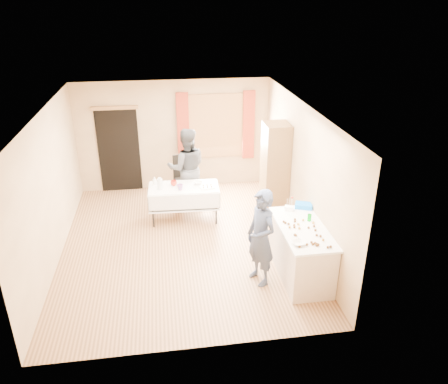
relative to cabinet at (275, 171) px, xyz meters
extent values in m
cube|color=#9E7047|center=(-1.99, -0.91, -1.02)|extent=(4.50, 5.50, 0.02)
cube|color=white|center=(-1.99, -0.91, 1.60)|extent=(4.50, 5.50, 0.02)
cube|color=tan|center=(-1.99, 1.85, 0.29)|extent=(4.50, 0.02, 2.60)
cube|color=tan|center=(-1.99, -3.67, 0.29)|extent=(4.50, 0.02, 2.60)
cube|color=tan|center=(-4.25, -0.91, 0.29)|extent=(0.02, 5.50, 2.60)
cube|color=tan|center=(0.27, -0.91, 0.29)|extent=(0.02, 5.50, 2.60)
cube|color=olive|center=(-0.99, 1.81, 0.49)|extent=(1.32, 0.06, 1.52)
cube|color=white|center=(-0.99, 1.79, 0.49)|extent=(1.20, 0.02, 1.40)
cube|color=maroon|center=(-1.77, 1.76, 0.49)|extent=(0.28, 0.06, 1.65)
cube|color=maroon|center=(-0.21, 1.76, 0.49)|extent=(0.28, 0.06, 1.65)
cube|color=black|center=(-3.29, 1.82, -0.01)|extent=(0.95, 0.04, 2.00)
cube|color=olive|center=(-3.29, 1.79, 1.01)|extent=(1.05, 0.06, 0.08)
cube|color=brown|center=(0.00, 0.00, 0.00)|extent=(0.50, 0.60, 2.02)
cube|color=beige|center=(-0.10, -2.22, -0.58)|extent=(0.69, 1.52, 0.86)
cube|color=white|center=(-0.10, -2.22, -0.12)|extent=(0.75, 1.58, 0.04)
cube|color=white|center=(-1.90, 0.07, -0.28)|extent=(1.43, 0.76, 0.04)
cube|color=black|center=(-1.81, 1.09, -0.56)|extent=(0.52, 0.52, 0.06)
cube|color=black|center=(-1.86, 1.28, -0.28)|extent=(0.42, 0.15, 0.60)
imported|color=#252E4A|center=(-0.81, -2.30, -0.19)|extent=(0.89, 0.84, 1.64)
imported|color=black|center=(-1.77, 0.75, -0.12)|extent=(0.88, 0.69, 1.78)
cylinder|color=#028C0F|center=(0.07, -2.02, -0.04)|extent=(0.07, 0.07, 0.12)
imported|color=white|center=(-0.34, -2.72, -0.08)|extent=(0.23, 0.23, 0.05)
cube|color=white|center=(-0.16, -1.60, -0.06)|extent=(0.18, 0.15, 0.08)
cube|color=blue|center=(0.13, -1.53, -0.06)|extent=(0.35, 0.30, 0.08)
cylinder|color=silver|center=(-2.37, 0.01, -0.15)|extent=(0.13, 0.13, 0.22)
imported|color=#B42818|center=(-2.09, 0.16, -0.21)|extent=(0.16, 0.16, 0.10)
imported|color=red|center=(-1.97, -0.08, -0.20)|extent=(0.15, 0.15, 0.12)
imported|color=white|center=(-1.59, 0.15, -0.23)|extent=(0.22, 0.22, 0.05)
cube|color=white|center=(-1.42, -0.05, -0.25)|extent=(0.32, 0.26, 0.02)
imported|color=white|center=(-2.48, 0.28, -0.18)|extent=(0.10, 0.10, 0.16)
sphere|color=#3F2314|center=(-0.16, -2.14, -0.08)|extent=(0.04, 0.04, 0.04)
sphere|color=#391F0B|center=(-0.03, -2.28, -0.08)|extent=(0.04, 0.04, 0.04)
sphere|color=#391F0B|center=(0.06, -2.89, -0.08)|extent=(0.04, 0.04, 0.04)
sphere|color=#391F0B|center=(-0.09, -2.75, -0.08)|extent=(0.04, 0.04, 0.04)
sphere|color=#391F0B|center=(-0.22, -2.77, -0.08)|extent=(0.04, 0.04, 0.04)
sphere|color=#391F0B|center=(0.07, -2.56, -0.08)|extent=(0.04, 0.04, 0.04)
sphere|color=#3F2314|center=(0.10, -2.13, -0.08)|extent=(0.04, 0.04, 0.04)
sphere|color=#391F0B|center=(-0.35, -2.06, -0.08)|extent=(0.04, 0.04, 0.04)
sphere|color=#391F0B|center=(-0.23, -2.16, -0.08)|extent=(0.04, 0.04, 0.04)
sphere|color=#391F0B|center=(-0.16, -1.97, -0.08)|extent=(0.04, 0.04, 0.04)
sphere|color=#391F0B|center=(0.05, -2.37, -0.08)|extent=(0.04, 0.04, 0.04)
sphere|color=#391F0B|center=(0.11, -2.88, -0.08)|extent=(0.04, 0.04, 0.04)
sphere|color=#3F2314|center=(0.07, -2.68, -0.08)|extent=(0.04, 0.04, 0.04)
sphere|color=#391F0B|center=(-0.35, -2.81, -0.08)|extent=(0.04, 0.04, 0.04)
sphere|color=#391F0B|center=(-0.37, -2.02, -0.08)|extent=(0.04, 0.04, 0.04)
sphere|color=#391F0B|center=(-0.19, -2.04, -0.08)|extent=(0.04, 0.04, 0.04)
sphere|color=#391F0B|center=(-0.32, -2.46, -0.08)|extent=(0.04, 0.04, 0.04)
sphere|color=#391F0B|center=(-0.08, -2.81, -0.08)|extent=(0.04, 0.04, 0.04)
sphere|color=#3F2314|center=(-0.33, -2.22, -0.08)|extent=(0.04, 0.04, 0.04)
sphere|color=#391F0B|center=(-0.13, -2.77, -0.08)|extent=(0.04, 0.04, 0.04)
sphere|color=#391F0B|center=(-0.30, -2.61, -0.08)|extent=(0.04, 0.04, 0.04)
sphere|color=#391F0B|center=(0.08, -2.24, -0.08)|extent=(0.04, 0.04, 0.04)
sphere|color=#391F0B|center=(-0.07, -2.78, -0.08)|extent=(0.04, 0.04, 0.04)
sphere|color=#391F0B|center=(-0.25, -2.22, -0.08)|extent=(0.04, 0.04, 0.04)
sphere|color=#3F2314|center=(-0.04, -2.02, -0.08)|extent=(0.04, 0.04, 0.04)
sphere|color=#391F0B|center=(0.02, -2.52, -0.08)|extent=(0.04, 0.04, 0.04)
sphere|color=#391F0B|center=(-0.31, -2.11, -0.08)|extent=(0.04, 0.04, 0.04)
sphere|color=#391F0B|center=(-0.05, -2.80, -0.08)|extent=(0.04, 0.04, 0.04)
sphere|color=#391F0B|center=(-0.13, -2.72, -0.08)|extent=(0.04, 0.04, 0.04)
sphere|color=#391F0B|center=(-0.30, -2.48, -0.08)|extent=(0.04, 0.04, 0.04)
sphere|color=#3F2314|center=(-0.18, -2.27, -0.08)|extent=(0.04, 0.04, 0.04)
camera|label=1|loc=(-2.29, -8.15, 3.36)|focal=35.00mm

